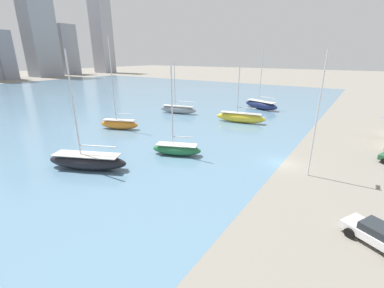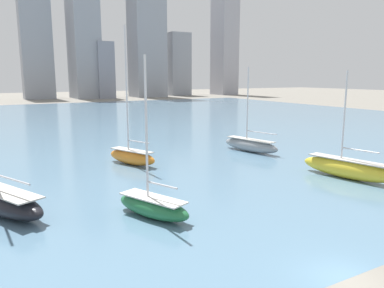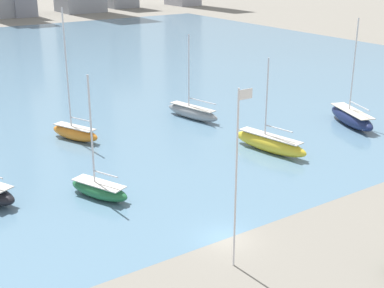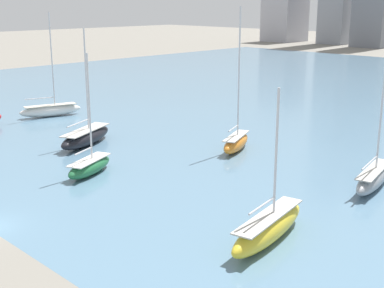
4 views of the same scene
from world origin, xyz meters
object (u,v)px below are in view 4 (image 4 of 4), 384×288
object	(u,v)px
sailboat_yellow	(269,228)
sailboat_white	(51,110)
sailboat_green	(90,166)
sailboat_gray	(373,178)
sailboat_black	(86,137)
sailboat_orange	(236,141)

from	to	relation	value
sailboat_yellow	sailboat_white	bearing A→B (deg)	155.72
sailboat_white	sailboat_green	bearing A→B (deg)	-7.90
sailboat_white	sailboat_green	distance (m)	29.26
sailboat_gray	sailboat_black	xyz separation A→B (m)	(-31.02, -9.83, 0.04)
sailboat_gray	sailboat_black	size ratio (longest dim) A/B	0.85
sailboat_yellow	sailboat_black	size ratio (longest dim) A/B	0.80
sailboat_black	sailboat_green	xyz separation A→B (m)	(9.57, -6.09, -0.13)
sailboat_yellow	sailboat_black	world-z (taller)	sailboat_black
sailboat_gray	sailboat_green	world-z (taller)	sailboat_green
sailboat_gray	sailboat_white	xyz separation A→B (m)	(-48.28, -4.25, 0.01)
sailboat_gray	sailboat_orange	size ratio (longest dim) A/B	0.72
sailboat_gray	sailboat_black	bearing A→B (deg)	-174.71
sailboat_gray	sailboat_yellow	distance (m)	15.75
sailboat_gray	sailboat_white	bearing A→B (deg)	172.73
sailboat_gray	sailboat_green	xyz separation A→B (m)	(-21.45, -15.92, -0.09)
sailboat_yellow	sailboat_green	bearing A→B (deg)	169.54
sailboat_green	sailboat_orange	bearing A→B (deg)	51.94
sailboat_black	sailboat_yellow	bearing A→B (deg)	-35.72
sailboat_white	sailboat_yellow	xyz separation A→B (m)	(48.37, -11.50, 0.07)
sailboat_yellow	sailboat_green	size ratio (longest dim) A/B	0.92
sailboat_yellow	sailboat_orange	bearing A→B (deg)	124.95
sailboat_white	sailboat_black	size ratio (longest dim) A/B	1.10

